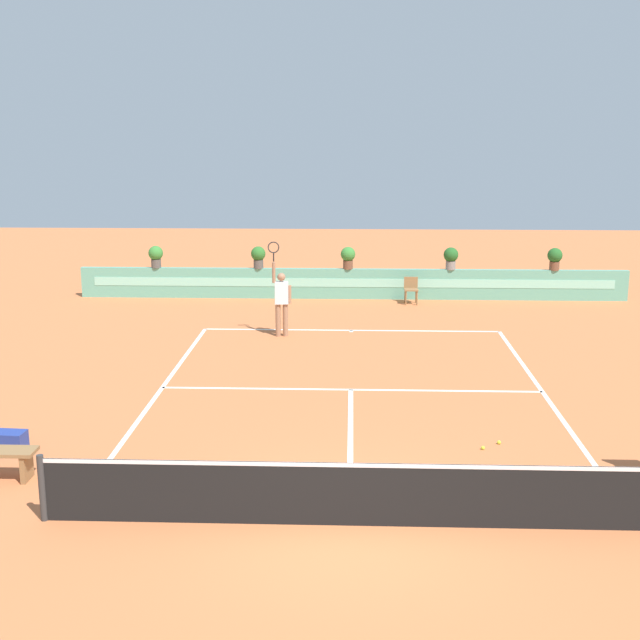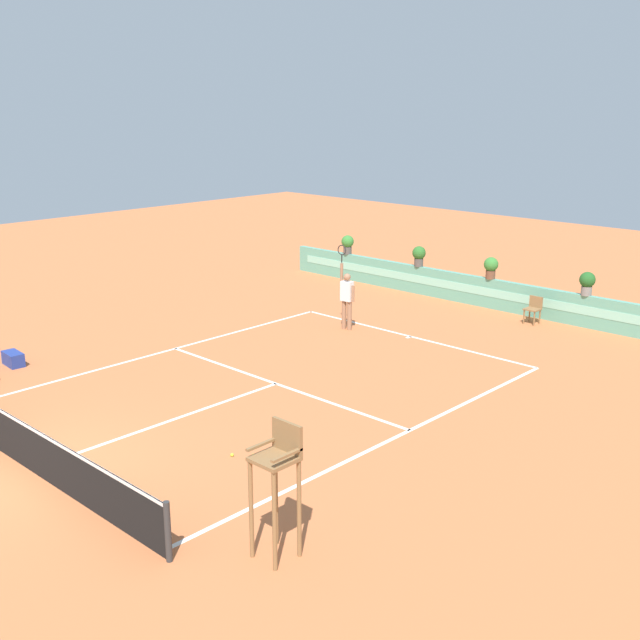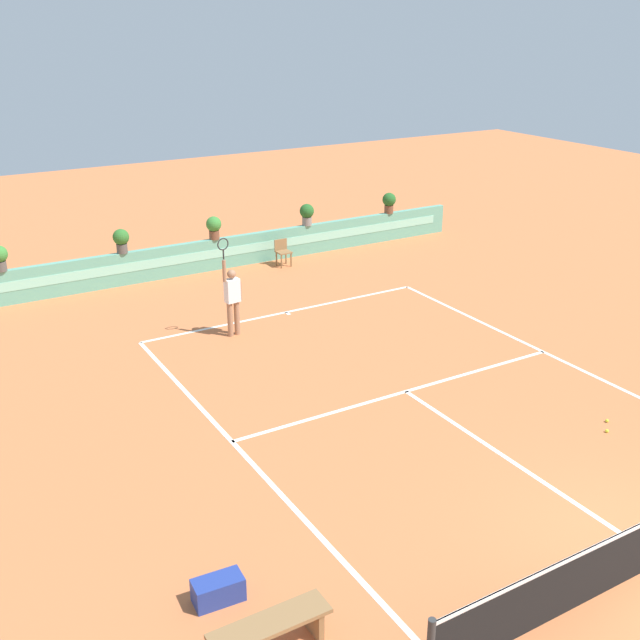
# 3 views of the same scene
# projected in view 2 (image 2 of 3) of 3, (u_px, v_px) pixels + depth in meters

# --- Properties ---
(ground_plane) EXTENTS (60.00, 60.00, 0.00)m
(ground_plane) POSITION_uv_depth(u_px,v_px,m) (264.00, 388.00, 18.91)
(ground_plane) COLOR #C66B3D
(court_lines) EXTENTS (8.32, 11.94, 0.01)m
(court_lines) POSITION_uv_depth(u_px,v_px,m) (285.00, 380.00, 19.41)
(court_lines) COLOR white
(court_lines) RESTS_ON ground
(net) EXTENTS (8.92, 0.10, 1.00)m
(net) POSITION_uv_depth(u_px,v_px,m) (27.00, 445.00, 14.57)
(net) COLOR #333333
(net) RESTS_ON ground
(back_wall_barrier) EXTENTS (18.00, 0.21, 1.00)m
(back_wall_barrier) POSITION_uv_depth(u_px,v_px,m) (493.00, 294.00, 26.04)
(back_wall_barrier) COLOR #60A88E
(back_wall_barrier) RESTS_ON ground
(umpire_chair) EXTENTS (0.60, 0.60, 2.14)m
(umpire_chair) POSITION_uv_depth(u_px,v_px,m) (278.00, 475.00, 11.60)
(umpire_chair) COLOR olive
(umpire_chair) RESTS_ON ground
(ball_kid_chair) EXTENTS (0.44, 0.44, 0.85)m
(ball_kid_chair) POSITION_uv_depth(u_px,v_px,m) (533.00, 309.00, 24.27)
(ball_kid_chair) COLOR olive
(ball_kid_chair) RESTS_ON ground
(gear_bag) EXTENTS (0.72, 0.41, 0.36)m
(gear_bag) POSITION_uv_depth(u_px,v_px,m) (13.00, 359.00, 20.48)
(gear_bag) COLOR navy
(gear_bag) RESTS_ON ground
(tennis_player) EXTENTS (0.62, 0.26, 2.58)m
(tennis_player) POSITION_uv_depth(u_px,v_px,m) (347.00, 296.00, 23.48)
(tennis_player) COLOR #9E7051
(tennis_player) RESTS_ON ground
(tennis_ball_near_baseline) EXTENTS (0.07, 0.07, 0.07)m
(tennis_ball_near_baseline) POSITION_uv_depth(u_px,v_px,m) (254.00, 455.00, 15.23)
(tennis_ball_near_baseline) COLOR #CCE033
(tennis_ball_near_baseline) RESTS_ON ground
(tennis_ball_mid_court) EXTENTS (0.07, 0.07, 0.07)m
(tennis_ball_mid_court) POSITION_uv_depth(u_px,v_px,m) (232.00, 455.00, 15.26)
(tennis_ball_mid_court) COLOR #CCE033
(tennis_ball_mid_court) RESTS_ON ground
(potted_plant_right) EXTENTS (0.48, 0.48, 0.72)m
(potted_plant_right) POSITION_uv_depth(u_px,v_px,m) (587.00, 282.00, 23.66)
(potted_plant_right) COLOR gray
(potted_plant_right) RESTS_ON back_wall_barrier
(potted_plant_centre) EXTENTS (0.48, 0.48, 0.72)m
(potted_plant_centre) POSITION_uv_depth(u_px,v_px,m) (491.00, 266.00, 25.88)
(potted_plant_centre) COLOR brown
(potted_plant_centre) RESTS_ON back_wall_barrier
(potted_plant_left) EXTENTS (0.48, 0.48, 0.72)m
(potted_plant_left) POSITION_uv_depth(u_px,v_px,m) (419.00, 255.00, 27.83)
(potted_plant_left) COLOR #514C47
(potted_plant_left) RESTS_ON back_wall_barrier
(potted_plant_far_left) EXTENTS (0.48, 0.48, 0.72)m
(potted_plant_far_left) POSITION_uv_depth(u_px,v_px,m) (348.00, 243.00, 30.08)
(potted_plant_far_left) COLOR #514C47
(potted_plant_far_left) RESTS_ON back_wall_barrier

